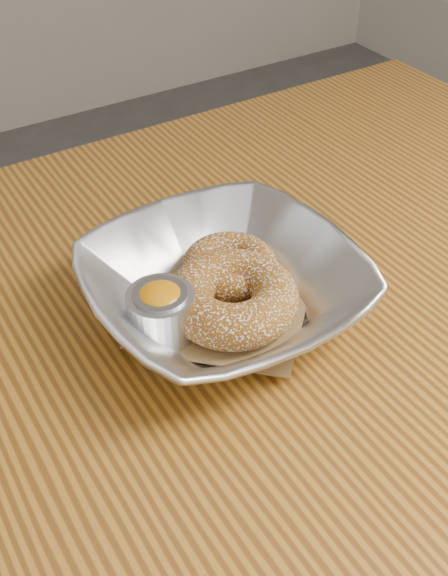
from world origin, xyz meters
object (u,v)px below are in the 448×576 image
table (196,435)px  donut_front (233,298)px  donut_back (230,266)px  serving_bowl (224,289)px  ramekin (161,311)px

table → donut_front: 0.14m
donut_back → donut_front: 0.05m
table → serving_bowl: bearing=34.9°
table → ramekin: (-0.01, 0.04, 0.13)m
table → serving_bowl: 0.14m
serving_bowl → donut_back: size_ratio=2.69×
serving_bowl → donut_back: (0.02, 0.03, -0.00)m
donut_back → donut_front: size_ratio=0.77×
ramekin → serving_bowl: bearing=0.8°
ramekin → donut_back: bearing=18.5°
donut_front → ramekin: 0.06m
donut_front → ramekin: bearing=166.8°
table → donut_back: donut_back is taller
donut_front → serving_bowl: bearing=87.0°
donut_back → serving_bowl: bearing=-130.3°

